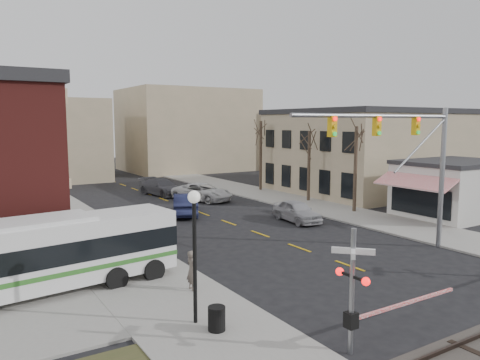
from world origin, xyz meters
The scene contains 19 objects.
ground centered at (0.00, 0.00, 0.00)m, with size 160.00×160.00×0.00m, color black.
sidewalk_west centered at (-9.50, 20.00, 0.06)m, with size 5.00×60.00×0.12m, color gray.
sidewalk_east centered at (9.50, 20.00, 0.06)m, with size 5.00×60.00×0.12m, color gray.
tan_building centered at (22.00, 20.00, 4.26)m, with size 20.30×15.30×8.50m.
awning_shop centered at (15.97, 7.00, 2.16)m, with size 9.74×6.20×4.30m.
tree_east_a centered at (10.50, 12.00, 3.50)m, with size 0.28×0.28×6.75m.
tree_east_b centered at (10.80, 18.00, 3.27)m, with size 0.28×0.28×6.30m.
tree_east_c centered at (11.00, 26.00, 3.72)m, with size 0.28×0.28×7.20m.
transit_bus centered at (-14.12, 5.79, 1.76)m, with size 12.30×4.11×3.11m.
traffic_signal_mast centered at (4.05, 1.95, 5.80)m, with size 11.10×0.30×8.00m.
rr_crossing_west centered at (-6.08, -4.52, 1.97)m, with size 5.60×1.36×4.00m.
street_lamp centered at (-9.69, -0.12, 3.46)m, with size 0.44×0.44×4.73m.
trash_bin centered at (-9.36, -1.08, 0.54)m, with size 0.60×0.60×0.84m, color black.
car_a centered at (4.42, 11.73, 0.78)m, with size 1.83×4.56×1.55m, color #9D9CA1.
car_b centered at (-1.39, 18.25, 0.86)m, with size 1.81×5.20×1.71m, color #181C3D.
car_c centered at (2.77, 23.45, 0.81)m, with size 2.68×5.82×1.62m, color silver.
car_d centered at (0.93, 28.65, 0.81)m, with size 2.27×5.59×1.62m, color #49484E.
pedestrian_near centered at (-8.35, 2.89, 0.97)m, with size 0.62×0.41×1.70m, color #5F544C.
pedestrian_far centered at (-11.42, 6.37, 0.93)m, with size 0.79×0.61×1.62m, color #323458.
Camera 1 is at (-16.74, -14.44, 7.19)m, focal length 35.00 mm.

